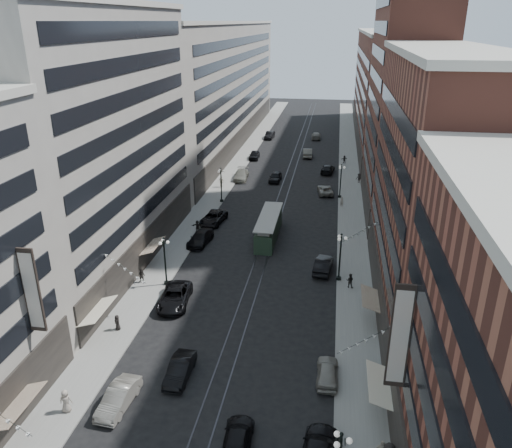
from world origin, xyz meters
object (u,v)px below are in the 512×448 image
Objects in this scene: pedestrian_4 at (371,373)px; car_14 at (307,153)px; pedestrian_extra_1 at (117,322)px; pedestrian_extra_2 at (344,159)px; car_13 at (275,177)px; lamppost_se_far at (340,255)px; streetcar at (269,228)px; pedestrian_8 at (342,202)px; car_10 at (323,265)px; car_7 at (213,218)px; car_extra_1 at (270,135)px; car_5 at (180,369)px; pedestrian_1 at (66,401)px; car_4 at (327,372)px; pedestrian_7 at (350,281)px; car_6 at (238,439)px; car_1 at (118,398)px; pedestrian_5 at (197,226)px; lamppost_sw_mid at (221,184)px; car_extra_0 at (316,136)px; car_extra_2 at (200,238)px; pedestrian_9 at (359,178)px; pedestrian_2 at (142,276)px; lamppost_se_mid at (341,180)px; car_11 at (325,190)px; car_8 at (241,175)px; car_12 at (328,169)px; car_2 at (175,297)px; car_9 at (254,155)px.

pedestrian_4 reaches higher than car_14.
pedestrian_extra_1 is 65.71m from pedestrian_extra_2.
lamppost_se_far is at bearing -70.56° from car_13.
pedestrian_8 is (9.50, 13.28, -0.48)m from streetcar.
car_10 is at bearing 79.74° from pedestrian_extra_1.
car_7 is 1.14× the size of car_extra_1.
car_5 is at bearing 56.38° from pedestrian_8.
pedestrian_1 is 59.37m from car_13.
car_4 is 0.93× the size of car_5.
pedestrian_7 reaches higher than car_5.
streetcar is 25.10m from car_13.
pedestrian_4 reaches higher than car_6.
car_1 is 0.82× the size of car_7.
pedestrian_5 is at bearing -101.32° from car_7.
lamppost_sw_mid is 36.06m from pedestrian_extra_1.
pedestrian_5 reaches higher than car_extra_0.
car_extra_2 is (-17.90, -16.53, -0.14)m from pedestrian_8.
pedestrian_9 is at bearing -91.72° from car_10.
lamppost_se_far reaches higher than car_extra_2.
lamppost_se_far is 21.64m from pedestrian_2.
car_6 is (-6.56, -52.52, -2.41)m from lamppost_se_mid.
car_4 is 0.86× the size of car_11.
car_4 is 0.74× the size of car_8.
car_11 is at bearing -123.61° from pedestrian_9.
pedestrian_7 is at bearing -51.49° from lamppost_sw_mid.
pedestrian_4 reaches higher than car_11.
pedestrian_4 is (22.04, 6.69, -0.03)m from pedestrian_1.
car_10 is at bearing 131.54° from lamppost_se_far.
car_14 is 30.79m from pedestrian_8.
pedestrian_2 is at bearing -129.47° from streetcar.
car_5 is at bearing 87.45° from car_12.
pedestrian_7 is (12.57, -37.01, 0.13)m from car_13.
streetcar is 1.83× the size of car_2.
pedestrian_extra_1 is (-21.26, -11.36, -0.06)m from pedestrian_7.
car_11 is (6.80, 19.41, -0.73)m from streetcar.
car_extra_2 is (-15.30, -35.05, 0.01)m from car_12.
car_12 is (14.02, 49.81, -0.06)m from car_2.
car_4 is at bearing 92.29° from pedestrian_7.
car_7 is at bearing 98.97° from car_5.
pedestrian_1 is 30.03m from pedestrian_7.
pedestrian_9 is (5.60, -5.83, 0.22)m from car_12.
pedestrian_1 reaches higher than car_5.
lamppost_se_far is 0.96× the size of car_7.
lamppost_se_mid reaches higher than car_9.
pedestrian_9 is at bearing 116.80° from car_14.
pedestrian_4 is at bearing -31.40° from car_2.
car_1 is 94.09m from car_extra_0.
car_8 is 3.76× the size of pedestrian_extra_2.
lamppost_sw_mid is 41.79m from car_5.
car_8 is (-16.80, 52.24, 0.11)m from car_4.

